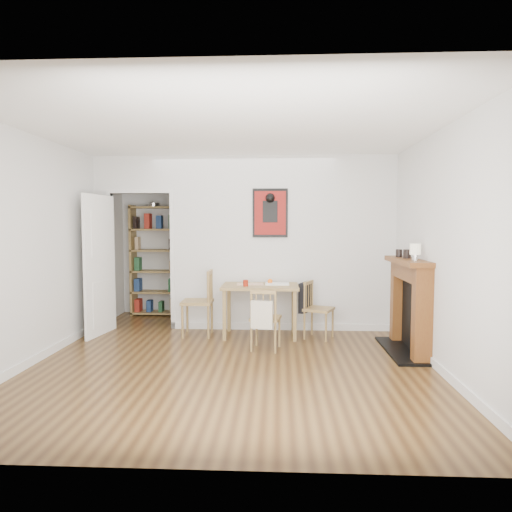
# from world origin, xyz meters

# --- Properties ---
(ground) EXTENTS (5.20, 5.20, 0.00)m
(ground) POSITION_xyz_m (0.00, 0.00, 0.00)
(ground) COLOR brown
(ground) RESTS_ON ground
(room_shell) EXTENTS (5.20, 5.20, 5.20)m
(room_shell) POSITION_xyz_m (0.10, 1.34, 1.30)
(room_shell) COLOR silver
(room_shell) RESTS_ON ground
(dining_table) EXTENTS (1.07, 0.68, 0.73)m
(dining_table) POSITION_xyz_m (0.27, 0.95, 0.64)
(dining_table) COLOR olive
(dining_table) RESTS_ON ground
(chair_left) EXTENTS (0.48, 0.48, 0.94)m
(chair_left) POSITION_xyz_m (-0.63, 0.96, 0.47)
(chair_left) COLOR olive
(chair_left) RESTS_ON ground
(chair_right) EXTENTS (0.56, 0.52, 0.80)m
(chair_right) POSITION_xyz_m (1.07, 0.88, 0.41)
(chair_right) COLOR olive
(chair_right) RESTS_ON ground
(chair_front) EXTENTS (0.45, 0.49, 0.78)m
(chair_front) POSITION_xyz_m (0.36, 0.26, 0.40)
(chair_front) COLOR olive
(chair_front) RESTS_ON ground
(bookshelf) EXTENTS (0.81, 0.32, 1.91)m
(bookshelf) POSITION_xyz_m (-1.63, 2.40, 0.94)
(bookshelf) COLOR olive
(bookshelf) RESTS_ON ground
(fireplace) EXTENTS (0.45, 1.25, 1.16)m
(fireplace) POSITION_xyz_m (2.16, 0.25, 0.62)
(fireplace) COLOR brown
(fireplace) RESTS_ON ground
(red_glass) EXTENTS (0.07, 0.07, 0.09)m
(red_glass) POSITION_xyz_m (0.07, 0.81, 0.77)
(red_glass) COLOR maroon
(red_glass) RESTS_ON dining_table
(orange_fruit) EXTENTS (0.07, 0.07, 0.07)m
(orange_fruit) POSITION_xyz_m (0.41, 1.08, 0.77)
(orange_fruit) COLOR #FF660D
(orange_fruit) RESTS_ON dining_table
(placemat) EXTENTS (0.40, 0.31, 0.00)m
(placemat) POSITION_xyz_m (0.12, 1.04, 0.73)
(placemat) COLOR beige
(placemat) RESTS_ON dining_table
(notebook) EXTENTS (0.34, 0.25, 0.02)m
(notebook) POSITION_xyz_m (0.51, 1.03, 0.74)
(notebook) COLOR white
(notebook) RESTS_ON dining_table
(mantel_lamp) EXTENTS (0.13, 0.13, 0.20)m
(mantel_lamp) POSITION_xyz_m (2.12, -0.04, 1.28)
(mantel_lamp) COLOR silver
(mantel_lamp) RESTS_ON fireplace
(ceramic_jar_a) EXTENTS (0.09, 0.09, 0.11)m
(ceramic_jar_a) POSITION_xyz_m (2.12, 0.33, 1.22)
(ceramic_jar_a) COLOR black
(ceramic_jar_a) RESTS_ON fireplace
(ceramic_jar_b) EXTENTS (0.08, 0.08, 0.10)m
(ceramic_jar_b) POSITION_xyz_m (2.08, 0.54, 1.21)
(ceramic_jar_b) COLOR black
(ceramic_jar_b) RESTS_ON fireplace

